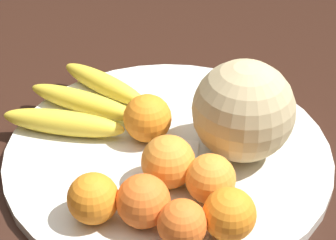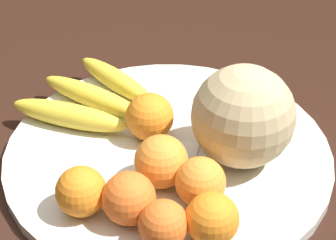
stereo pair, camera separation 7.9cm
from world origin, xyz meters
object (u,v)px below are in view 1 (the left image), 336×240
orange_front_left (229,214)px  melon (243,111)px  orange_back_left (168,162)px  fruit_bowl (168,152)px  orange_mid_center (143,201)px  kitchen_table (138,190)px  produce_tag (186,162)px  orange_back_right (210,179)px  banana_bunch (84,104)px  orange_top_small (182,224)px  orange_side_extra (93,198)px  orange_front_right (147,118)px

orange_front_left → melon: bearing=-169.9°
orange_front_left → orange_back_left: (-0.06, -0.10, 0.00)m
fruit_bowl → orange_mid_center: bearing=9.3°
kitchen_table → produce_tag: (0.01, 0.08, 0.09)m
kitchen_table → orange_back_right: orange_back_right is taller
orange_back_right → melon: bearing=173.8°
kitchen_table → banana_bunch: size_ratio=7.86×
melon → orange_top_small: (0.19, -0.02, -0.04)m
banana_bunch → orange_back_right: orange_back_right is taller
melon → orange_side_extra: melon is taller
banana_bunch → orange_top_small: orange_top_small is taller
orange_front_right → orange_mid_center: (0.16, 0.06, -0.00)m
kitchen_table → orange_top_small: bearing=40.2°
melon → banana_bunch: 0.26m
fruit_bowl → melon: melon is taller
orange_front_left → orange_mid_center: 0.10m
kitchen_table → orange_top_small: size_ratio=27.18×
melon → orange_front_right: size_ratio=2.01×
orange_back_right → orange_top_small: orange_back_right is taller
orange_front_left → orange_back_left: 0.12m
fruit_bowl → orange_front_left: (0.13, 0.13, 0.04)m
kitchen_table → melon: size_ratio=11.38×
orange_back_left → orange_front_right: bearing=-141.8°
melon → orange_mid_center: bearing=-23.3°
banana_bunch → orange_top_small: bearing=144.8°
orange_front_left → kitchen_table: bearing=-123.8°
produce_tag → orange_back_right: bearing=28.4°
orange_top_small → banana_bunch: bearing=-129.5°
fruit_bowl → melon: size_ratio=3.32×
orange_back_right → orange_top_small: size_ratio=1.09×
kitchen_table → orange_top_small: (0.15, 0.12, 0.12)m
orange_mid_center → orange_top_small: (0.01, 0.06, -0.00)m
banana_bunch → melon: bearing=-176.0°
banana_bunch → orange_back_right: (0.11, 0.24, 0.01)m
kitchen_table → orange_mid_center: 0.19m
melon → orange_back_right: (0.11, -0.01, -0.04)m
orange_front_left → orange_mid_center: size_ratio=0.96×
fruit_bowl → orange_side_extra: size_ratio=7.33×
melon → orange_side_extra: size_ratio=2.21×
orange_side_extra → orange_front_left: bearing=101.8°
orange_top_small → orange_front_left: bearing=124.0°
kitchen_table → banana_bunch: (-0.04, -0.11, 0.11)m
orange_mid_center → orange_top_small: bearing=75.5°
melon → orange_top_small: 0.20m
orange_back_right → orange_side_extra: same height
orange_side_extra → orange_back_right: bearing=124.6°
fruit_bowl → melon: 0.13m
banana_bunch → orange_side_extra: orange_side_extra is taller
produce_tag → kitchen_table: bearing=-112.4°
orange_side_extra → banana_bunch: bearing=-148.9°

